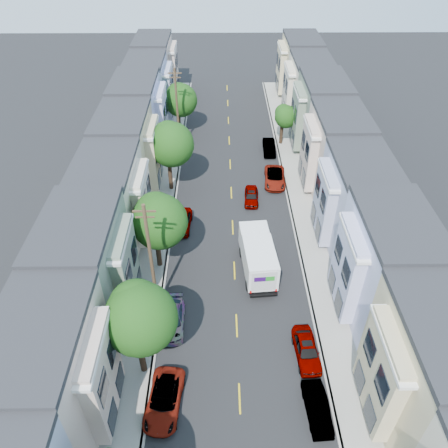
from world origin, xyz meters
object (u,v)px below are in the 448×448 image
(tree_e, at_px, (180,100))
(lead_sedan, at_px, (251,196))
(tree_far_r, at_px, (285,117))
(parked_left_c, at_px, (173,319))
(parked_right_a, at_px, (317,408))
(fedex_truck, at_px, (258,256))
(parked_left_d, at_px, (183,222))
(parked_left_b, at_px, (164,400))
(parked_right_d, at_px, (269,147))
(tree_d, at_px, (170,145))
(tree_b, at_px, (139,319))
(tree_c, at_px, (158,222))
(parked_right_b, at_px, (307,350))
(parked_right_c, at_px, (275,178))
(utility_pole_near, at_px, (151,260))
(utility_pole_far, at_px, (177,110))

(tree_e, relative_size, lead_sedan, 1.78)
(tree_far_r, xyz_separation_m, parked_left_c, (-11.79, -28.88, -3.08))
(lead_sedan, relative_size, parked_right_a, 1.01)
(fedex_truck, xyz_separation_m, parked_left_d, (-6.87, 6.10, -1.07))
(parked_left_c, distance_m, parked_right_a, 12.18)
(parked_left_b, bearing_deg, tree_far_r, 77.06)
(parked_left_b, distance_m, parked_right_d, 34.78)
(tree_d, bearing_deg, parked_right_a, -66.57)
(tree_b, height_order, fedex_truck, tree_b)
(parked_left_b, bearing_deg, tree_d, 98.63)
(parked_right_a, bearing_deg, tree_c, 125.33)
(tree_c, height_order, parked_left_d, tree_c)
(fedex_truck, relative_size, lead_sedan, 1.72)
(parked_right_b, relative_size, parked_right_c, 0.88)
(parked_right_c, xyz_separation_m, parked_right_d, (0.00, 7.00, -0.00))
(lead_sedan, height_order, parked_left_d, parked_left_d)
(tree_e, bearing_deg, utility_pole_near, -90.00)
(tree_b, relative_size, utility_pole_near, 0.79)
(tree_c, relative_size, tree_e, 1.08)
(parked_right_d, bearing_deg, parked_left_d, -122.21)
(fedex_truck, bearing_deg, tree_far_r, 73.05)
(tree_b, xyz_separation_m, tree_e, (-0.00, 35.94, -0.95))
(fedex_truck, height_order, parked_right_a, fedex_truck)
(parked_right_d, bearing_deg, tree_d, -142.73)
(parked_right_b, bearing_deg, parked_left_b, -162.76)
(utility_pole_near, distance_m, lead_sedan, 17.30)
(utility_pole_near, xyz_separation_m, parked_left_b, (1.40, -8.43, -4.50))
(tree_b, relative_size, parked_right_b, 1.87)
(tree_d, relative_size, parked_left_d, 1.86)
(tree_d, distance_m, parked_right_c, 12.25)
(utility_pole_near, xyz_separation_m, parked_right_a, (11.20, -9.07, -4.52))
(tree_b, distance_m, parked_right_a, 12.67)
(parked_right_b, height_order, parked_right_d, parked_right_b)
(tree_e, relative_size, parked_left_b, 1.45)
(utility_pole_near, bearing_deg, tree_d, 90.01)
(parked_right_a, relative_size, parked_right_c, 0.78)
(utility_pole_far, relative_size, parked_right_c, 2.06)
(parked_left_b, relative_size, parked_right_b, 1.10)
(parked_left_d, xyz_separation_m, parked_right_d, (9.80, 14.85, -0.02))
(tree_e, distance_m, fedex_truck, 27.56)
(tree_d, xyz_separation_m, tree_far_r, (13.20, 10.26, -1.78))
(fedex_truck, distance_m, parked_left_d, 9.25)
(utility_pole_near, xyz_separation_m, parked_left_c, (1.40, -1.84, -4.52))
(parked_left_d, bearing_deg, parked_left_b, -86.21)
(utility_pole_far, bearing_deg, fedex_truck, -69.39)
(tree_b, relative_size, tree_c, 1.08)
(fedex_truck, bearing_deg, utility_pole_far, 105.71)
(tree_c, height_order, parked_right_b, tree_c)
(utility_pole_far, bearing_deg, parked_right_a, -72.29)
(tree_d, xyz_separation_m, lead_sedan, (8.38, -2.35, -4.88))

